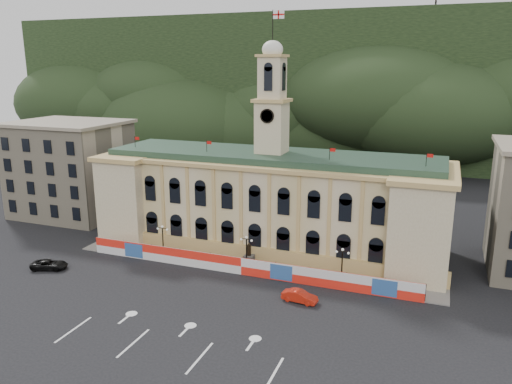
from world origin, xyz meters
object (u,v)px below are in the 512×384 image
at_px(red_sedan, 300,296).
at_px(statue, 249,259).
at_px(lamp_center, 246,250).
at_px(black_suv, 49,265).

bearing_deg(red_sedan, statue, 56.37).
bearing_deg(lamp_center, red_sedan, -35.77).
height_order(statue, red_sedan, statue).
bearing_deg(black_suv, red_sedan, -105.31).
relative_size(lamp_center, red_sedan, 1.10).
xyz_separation_m(statue, red_sedan, (10.15, -8.31, -0.44)).
height_order(statue, lamp_center, lamp_center).
distance_m(statue, black_suv, 29.37).
height_order(lamp_center, red_sedan, lamp_center).
xyz_separation_m(lamp_center, red_sedan, (10.15, -7.31, -2.32)).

